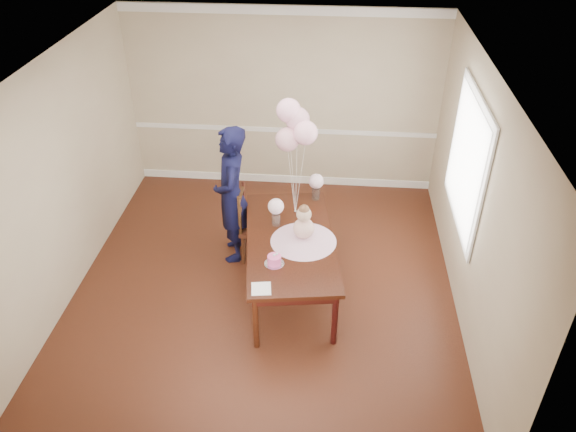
% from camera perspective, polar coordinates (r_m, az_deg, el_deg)
% --- Properties ---
extents(floor, '(4.50, 5.00, 0.00)m').
position_cam_1_polar(floor, '(6.87, -2.38, -7.12)').
color(floor, '#35160D').
rests_on(floor, ground).
extents(ceiling, '(4.50, 5.00, 0.02)m').
position_cam_1_polar(ceiling, '(5.48, -3.05, 14.66)').
color(ceiling, white).
rests_on(ceiling, wall_back).
extents(wall_back, '(4.50, 0.02, 2.70)m').
position_cam_1_polar(wall_back, '(8.29, -0.46, 11.56)').
color(wall_back, tan).
rests_on(wall_back, floor).
extents(wall_front, '(4.50, 0.02, 2.70)m').
position_cam_1_polar(wall_front, '(4.17, -7.16, -15.63)').
color(wall_front, tan).
rests_on(wall_front, floor).
extents(wall_left, '(0.02, 5.00, 2.70)m').
position_cam_1_polar(wall_left, '(6.72, -22.10, 3.23)').
color(wall_left, tan).
rests_on(wall_left, floor).
extents(wall_right, '(0.02, 5.00, 2.70)m').
position_cam_1_polar(wall_right, '(6.21, 18.40, 1.46)').
color(wall_right, tan).
rests_on(wall_right, floor).
extents(chair_rail_trim, '(4.50, 0.02, 0.07)m').
position_cam_1_polar(chair_rail_trim, '(8.46, -0.45, 8.72)').
color(chair_rail_trim, white).
rests_on(chair_rail_trim, wall_back).
extents(crown_molding, '(4.50, 0.02, 0.12)m').
position_cam_1_polar(crown_molding, '(7.88, -0.51, 20.18)').
color(crown_molding, white).
rests_on(crown_molding, wall_back).
extents(baseboard_trim, '(4.50, 0.02, 0.12)m').
position_cam_1_polar(baseboard_trim, '(8.85, -0.42, 3.80)').
color(baseboard_trim, white).
rests_on(baseboard_trim, floor).
extents(window_frame, '(0.02, 1.66, 1.56)m').
position_cam_1_polar(window_frame, '(6.53, 17.74, 5.31)').
color(window_frame, white).
rests_on(window_frame, wall_right).
extents(window_blinds, '(0.01, 1.50, 1.40)m').
position_cam_1_polar(window_blinds, '(6.52, 17.58, 5.32)').
color(window_blinds, silver).
rests_on(window_blinds, wall_right).
extents(dining_table_top, '(1.26, 2.09, 0.05)m').
position_cam_1_polar(dining_table_top, '(6.38, 0.22, -2.52)').
color(dining_table_top, black).
rests_on(dining_table_top, table_leg_fl).
extents(table_apron, '(1.15, 1.98, 0.10)m').
position_cam_1_polar(table_apron, '(6.43, 0.22, -3.05)').
color(table_apron, black).
rests_on(table_apron, table_leg_fl).
extents(table_leg_fl, '(0.08, 0.08, 0.69)m').
position_cam_1_polar(table_leg_fl, '(5.93, -3.30, -10.73)').
color(table_leg_fl, black).
rests_on(table_leg_fl, floor).
extents(table_leg_fr, '(0.08, 0.08, 0.69)m').
position_cam_1_polar(table_leg_fr, '(5.97, 4.77, -10.39)').
color(table_leg_fr, black).
rests_on(table_leg_fr, floor).
extents(table_leg_bl, '(0.08, 0.08, 0.69)m').
position_cam_1_polar(table_leg_bl, '(7.33, -3.44, -0.74)').
color(table_leg_bl, black).
rests_on(table_leg_bl, floor).
extents(table_leg_br, '(0.08, 0.08, 0.69)m').
position_cam_1_polar(table_leg_br, '(7.36, 2.99, -0.53)').
color(table_leg_br, black).
rests_on(table_leg_br, floor).
extents(baby_skirt, '(0.85, 0.85, 0.10)m').
position_cam_1_polar(baby_skirt, '(6.31, 1.59, -2.20)').
color(baby_skirt, '#DBA1C1').
rests_on(baby_skirt, dining_table_top).
extents(baby_torso, '(0.24, 0.24, 0.24)m').
position_cam_1_polar(baby_torso, '(6.24, 1.60, -1.25)').
color(baby_torso, pink).
rests_on(baby_torso, baby_skirt).
extents(baby_head, '(0.17, 0.17, 0.17)m').
position_cam_1_polar(baby_head, '(6.13, 1.63, 0.17)').
color(baby_head, '#CDAB8D').
rests_on(baby_head, baby_torso).
extents(baby_hair, '(0.12, 0.12, 0.12)m').
position_cam_1_polar(baby_hair, '(6.10, 1.64, 0.64)').
color(baby_hair, brown).
rests_on(baby_hair, baby_head).
extents(cake_platter, '(0.25, 0.25, 0.01)m').
position_cam_1_polar(cake_platter, '(6.01, -1.40, -4.87)').
color(cake_platter, '#BBBCC0').
rests_on(cake_platter, dining_table_top).
extents(birthday_cake, '(0.17, 0.17, 0.10)m').
position_cam_1_polar(birthday_cake, '(5.98, -1.41, -4.47)').
color(birthday_cake, '#EA4A9B').
rests_on(birthday_cake, cake_platter).
extents(cake_flower_a, '(0.03, 0.03, 0.03)m').
position_cam_1_polar(cake_flower_a, '(5.94, -1.41, -3.99)').
color(cake_flower_a, white).
rests_on(cake_flower_a, birthday_cake).
extents(cake_flower_b, '(0.03, 0.03, 0.03)m').
position_cam_1_polar(cake_flower_b, '(5.95, -1.14, -3.86)').
color(cake_flower_b, white).
rests_on(cake_flower_b, birthday_cake).
extents(rose_vase_near, '(0.11, 0.11, 0.16)m').
position_cam_1_polar(rose_vase_near, '(6.56, -1.22, -0.31)').
color(rose_vase_near, white).
rests_on(rose_vase_near, dining_table_top).
extents(roses_near, '(0.19, 0.19, 0.19)m').
position_cam_1_polar(roses_near, '(6.46, -1.24, 0.99)').
color(roses_near, white).
rests_on(roses_near, rose_vase_near).
extents(rose_vase_far, '(0.11, 0.11, 0.16)m').
position_cam_1_polar(rose_vase_far, '(7.04, 2.84, 2.31)').
color(rose_vase_far, silver).
rests_on(rose_vase_far, dining_table_top).
extents(roses_far, '(0.19, 0.19, 0.19)m').
position_cam_1_polar(roses_far, '(6.95, 2.88, 3.55)').
color(roses_far, silver).
rests_on(roses_far, rose_vase_far).
extents(napkin, '(0.22, 0.22, 0.01)m').
position_cam_1_polar(napkin, '(5.71, -2.74, -7.38)').
color(napkin, white).
rests_on(napkin, dining_table_top).
extents(balloon_weight, '(0.04, 0.04, 0.02)m').
position_cam_1_polar(balloon_weight, '(6.81, 0.77, 0.45)').
color(balloon_weight, silver).
rests_on(balloon_weight, dining_table_top).
extents(balloon_a, '(0.28, 0.28, 0.28)m').
position_cam_1_polar(balloon_a, '(6.32, -0.06, 7.79)').
color(balloon_a, '#D899A8').
rests_on(balloon_a, balloon_ribbon_a).
extents(balloon_b, '(0.28, 0.28, 0.28)m').
position_cam_1_polar(balloon_b, '(6.25, 1.78, 8.44)').
color(balloon_b, '#FFB4CE').
rests_on(balloon_b, balloon_ribbon_b).
extents(balloon_c, '(0.28, 0.28, 0.28)m').
position_cam_1_polar(balloon_c, '(6.33, 0.97, 9.80)').
color(balloon_c, '#DC9CB4').
rests_on(balloon_c, balloon_ribbon_c).
extents(balloon_d, '(0.28, 0.28, 0.28)m').
position_cam_1_polar(balloon_d, '(6.30, 0.06, 10.67)').
color(balloon_d, '#FFB4D3').
rests_on(balloon_d, balloon_ribbon_d).
extents(balloon_ribbon_a, '(0.09, 0.02, 0.82)m').
position_cam_1_polar(balloon_ribbon_a, '(6.59, 0.37, 3.42)').
color(balloon_ribbon_a, white).
rests_on(balloon_ribbon_a, balloon_weight).
extents(balloon_ribbon_b, '(0.11, 0.04, 0.92)m').
position_cam_1_polar(balloon_ribbon_b, '(6.55, 1.24, 3.71)').
color(balloon_ribbon_b, white).
rests_on(balloon_ribbon_b, balloon_weight).
extents(balloon_ribbon_c, '(0.01, 0.10, 1.02)m').
position_cam_1_polar(balloon_ribbon_c, '(6.59, 0.86, 4.39)').
color(balloon_ribbon_c, white).
rests_on(balloon_ribbon_c, balloon_weight).
extents(balloon_ribbon_d, '(0.10, 0.09, 1.11)m').
position_cam_1_polar(balloon_ribbon_d, '(6.57, 0.43, 4.80)').
color(balloon_ribbon_d, white).
rests_on(balloon_ribbon_d, balloon_weight).
extents(dining_chair_seat, '(0.43, 0.43, 0.05)m').
position_cam_1_polar(dining_chair_seat, '(7.08, -3.05, -1.19)').
color(dining_chair_seat, '#3D1B10').
rests_on(dining_chair_seat, chair_leg_fl).
extents(chair_leg_fl, '(0.04, 0.04, 0.42)m').
position_cam_1_polar(chair_leg_fl, '(7.10, -4.59, -3.45)').
color(chair_leg_fl, '#3B1E10').
rests_on(chair_leg_fl, floor).
extents(chair_leg_fr, '(0.04, 0.04, 0.42)m').
position_cam_1_polar(chair_leg_fr, '(7.05, -1.76, -3.61)').
color(chair_leg_fr, '#3D2010').
rests_on(chair_leg_fr, floor).
extents(chair_leg_bl, '(0.04, 0.04, 0.42)m').
position_cam_1_polar(chair_leg_bl, '(7.37, -4.17, -1.79)').
color(chair_leg_bl, '#34130E').
rests_on(chair_leg_bl, floor).
extents(chair_leg_br, '(0.04, 0.04, 0.42)m').
position_cam_1_polar(chair_leg_br, '(7.33, -1.45, -1.94)').
color(chair_leg_br, '#37120F').
rests_on(chair_leg_br, floor).
extents(chair_back_post_l, '(0.04, 0.04, 0.55)m').
position_cam_1_polar(chair_back_post_l, '(6.80, -4.95, -0.00)').
color(chair_back_post_l, '#37200F').
rests_on(chair_back_post_l, dining_chair_seat).
extents(chair_back_post_r, '(0.04, 0.04, 0.55)m').
position_cam_1_polar(chair_back_post_r, '(7.09, -4.49, 1.59)').
color(chair_back_post_r, '#38160F').
rests_on(chair_back_post_r, dining_chair_seat).
extents(chair_slat_low, '(0.03, 0.39, 0.05)m').
position_cam_1_polar(chair_slat_low, '(7.01, -4.67, 0.01)').
color(chair_slat_low, '#3E2210').
rests_on(chair_slat_low, dining_chair_seat).
extents(chair_slat_mid, '(0.03, 0.39, 0.05)m').
position_cam_1_polar(chair_slat_mid, '(6.92, -4.73, 1.08)').
color(chair_slat_mid, '#3E2111').
rests_on(chair_slat_mid, dining_chair_seat).
extents(chair_slat_top, '(0.03, 0.39, 0.05)m').
position_cam_1_polar(chair_slat_top, '(6.84, -4.79, 2.18)').
color(chair_slat_top, '#38200F').
rests_on(chair_slat_top, dining_chair_seat).
extents(woman, '(0.53, 0.71, 1.79)m').
position_cam_1_polar(woman, '(6.89, -5.74, 2.14)').
color(woman, black).
rests_on(woman, floor).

